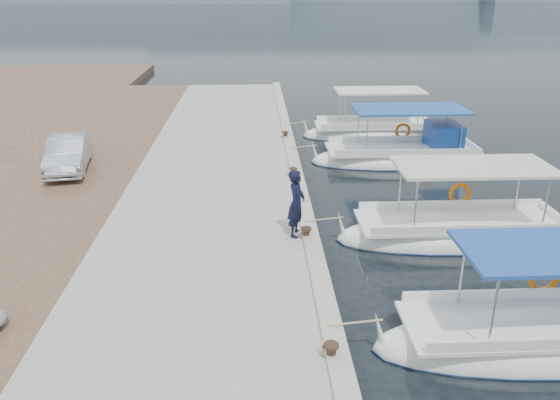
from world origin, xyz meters
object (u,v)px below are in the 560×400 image
object	(u,v)px
fishing_caique_b	(546,341)
parked_car	(68,153)
fishing_caique_d	(404,157)
fishing_caique_e	(373,134)
fisherman	(296,203)
fishing_caique_c	(458,235)

from	to	relation	value
fishing_caique_b	parked_car	world-z (taller)	fishing_caique_b
fishing_caique_b	parked_car	bearing A→B (deg)	140.67
fishing_caique_d	fishing_caique_e	world-z (taller)	same
fishing_caique_b	fisherman	bearing A→B (deg)	137.16
fishing_caique_b	fishing_caique_e	world-z (taller)	same
parked_car	fishing_caique_c	bearing A→B (deg)	-32.45
fishing_caique_c	fishing_caique_d	bearing A→B (deg)	87.86
fishing_caique_b	fishing_caique_e	bearing A→B (deg)	90.74
fishing_caique_b	fisherman	distance (m)	6.66
fisherman	parked_car	distance (m)	9.86
fishing_caique_e	parked_car	size ratio (longest dim) A/B	1.84
fishing_caique_b	parked_car	size ratio (longest dim) A/B	1.95
fishing_caique_e	fishing_caique_c	bearing A→B (deg)	-89.14
fishing_caique_b	parked_car	xyz separation A→B (m)	(-12.66, 10.37, 0.98)
fishing_caique_d	parked_car	distance (m)	13.05
fishing_caique_c	fishing_caique_d	size ratio (longest dim) A/B	0.96
fisherman	parked_car	world-z (taller)	fisherman
fishing_caique_e	fisherman	size ratio (longest dim) A/B	3.65
fishing_caique_d	fisherman	xyz separation A→B (m)	(-5.01, -7.78, 1.24)
fishing_caique_b	fishing_caique_d	xyz separation A→B (m)	(0.23, 12.21, 0.06)
fishing_caique_d	fishing_caique_e	size ratio (longest dim) A/B	1.10
fishing_caique_c	fisherman	distance (m)	4.95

